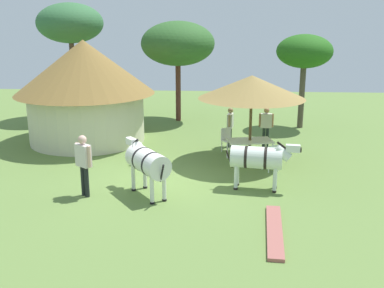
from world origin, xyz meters
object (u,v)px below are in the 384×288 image
(patio_dining_table, at_px, (250,142))
(patio_chair_east_end, at_px, (272,156))
(acacia_tree_far_lawn, at_px, (304,52))
(standing_watcher, at_px, (84,160))
(guest_beside_umbrella, at_px, (230,124))
(acacia_tree_left_background, at_px, (70,24))
(shade_umbrella, at_px, (252,87))
(zebra_by_umbrella, at_px, (147,162))
(thatched_hut, at_px, (85,87))
(striped_lounge_chair, at_px, (146,155))
(zebra_nearest_camera, at_px, (258,158))
(acacia_tree_right_background, at_px, (178,44))
(guest_behind_table, at_px, (266,124))
(patio_chair_west_end, at_px, (228,138))

(patio_dining_table, relative_size, patio_chair_east_end, 1.88)
(patio_chair_east_end, relative_size, acacia_tree_far_lawn, 0.22)
(standing_watcher, relative_size, acacia_tree_far_lawn, 0.43)
(guest_beside_umbrella, relative_size, acacia_tree_left_background, 0.28)
(acacia_tree_left_background, bearing_deg, patio_chair_east_end, -40.76)
(shade_umbrella, distance_m, zebra_by_umbrella, 4.90)
(thatched_hut, bearing_deg, striped_lounge_chair, -43.51)
(guest_beside_umbrella, height_order, zebra_by_umbrella, guest_beside_umbrella)
(zebra_nearest_camera, distance_m, acacia_tree_right_background, 10.03)
(acacia_tree_left_background, bearing_deg, guest_behind_table, -28.09)
(shade_umbrella, xyz_separation_m, acacia_tree_left_background, (-8.25, 6.57, 1.97))
(shade_umbrella, height_order, acacia_tree_far_lawn, acacia_tree_far_lawn)
(shade_umbrella, xyz_separation_m, standing_watcher, (-4.81, -3.65, -1.54))
(standing_watcher, height_order, zebra_nearest_camera, standing_watcher)
(thatched_hut, bearing_deg, acacia_tree_far_lawn, 17.99)
(shade_umbrella, height_order, zebra_nearest_camera, shade_umbrella)
(patio_chair_east_end, xyz_separation_m, acacia_tree_right_background, (-3.76, 7.45, 3.14))
(acacia_tree_far_lawn, bearing_deg, standing_watcher, -129.84)
(acacia_tree_left_background, distance_m, acacia_tree_right_background, 5.24)
(zebra_by_umbrella, bearing_deg, zebra_nearest_camera, -23.71)
(patio_dining_table, xyz_separation_m, striped_lounge_chair, (-3.60, -0.39, -0.41))
(patio_chair_west_end, xyz_separation_m, zebra_by_umbrella, (-2.30, -4.52, 0.47))
(guest_beside_umbrella, bearing_deg, patio_dining_table, 31.66)
(patio_dining_table, distance_m, guest_behind_table, 1.94)
(acacia_tree_far_lawn, bearing_deg, zebra_by_umbrella, -123.11)
(standing_watcher, relative_size, acacia_tree_left_background, 0.32)
(acacia_tree_left_background, bearing_deg, thatched_hut, -66.80)
(standing_watcher, height_order, zebra_by_umbrella, standing_watcher)
(acacia_tree_far_lawn, relative_size, acacia_tree_right_background, 0.88)
(patio_chair_east_end, height_order, zebra_by_umbrella, zebra_by_umbrella)
(zebra_by_umbrella, bearing_deg, shade_umbrella, 12.47)
(shade_umbrella, distance_m, patio_chair_west_end, 2.46)
(patio_dining_table, distance_m, patio_chair_east_end, 1.31)
(shade_umbrella, relative_size, guest_behind_table, 2.34)
(patio_chair_east_end, height_order, acacia_tree_left_background, acacia_tree_left_background)
(patio_chair_east_end, distance_m, acacia_tree_far_lawn, 7.21)
(acacia_tree_far_lawn, distance_m, acacia_tree_right_background, 5.80)
(zebra_nearest_camera, height_order, acacia_tree_far_lawn, acacia_tree_far_lawn)
(guest_beside_umbrella, bearing_deg, zebra_nearest_camera, 20.05)
(thatched_hut, xyz_separation_m, patio_chair_west_end, (5.65, -1.23, -1.69))
(patio_dining_table, bearing_deg, zebra_by_umbrella, -131.51)
(acacia_tree_right_background, bearing_deg, patio_dining_table, -63.95)
(patio_chair_west_end, distance_m, striped_lounge_chair, 3.19)
(acacia_tree_right_background, bearing_deg, striped_lounge_chair, -94.25)
(zebra_nearest_camera, height_order, acacia_tree_right_background, acacia_tree_right_background)
(thatched_hut, relative_size, patio_chair_west_end, 6.11)
(standing_watcher, bearing_deg, acacia_tree_left_background, 145.43)
(acacia_tree_right_background, bearing_deg, standing_watcher, -99.71)
(guest_behind_table, height_order, acacia_tree_right_background, acacia_tree_right_background)
(shade_umbrella, relative_size, guest_beside_umbrella, 2.36)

